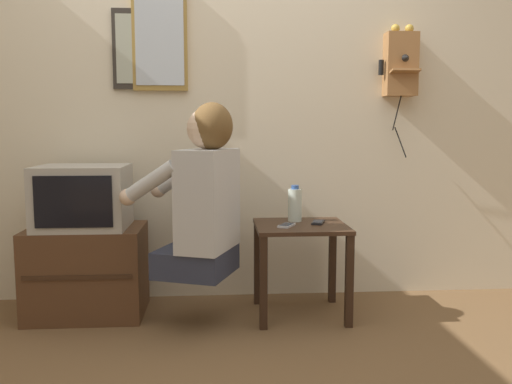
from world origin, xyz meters
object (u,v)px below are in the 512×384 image
Objects in this scene: television at (83,197)px; water_bottle at (295,205)px; person at (203,196)px; framed_picture at (140,49)px; cell_phone_spare at (318,222)px; cell_phone_held at (287,225)px; wall_mirror at (160,38)px; wall_phone_antique at (401,64)px.

television is 2.32× the size of water_bottle.
person is at bearing -17.59° from television.
framed_picture is 1.30m from water_bottle.
cell_phone_held is at bearing -138.12° from cell_phone_spare.
framed_picture is 3.42× the size of cell_phone_spare.
framed_picture is 0.14m from wall_mirror.
wall_phone_antique is 1.31× the size of wall_mirror.
television is at bearing 93.17° from person.
television is at bearing -158.15° from cell_phone_held.
television is 1.04m from wall_mirror.
person is at bearing -53.47° from framed_picture.
framed_picture is 1.46m from cell_phone_spare.
person is at bearing -63.00° from wall_mirror.
wall_phone_antique is 1.09m from water_bottle.
water_bottle is at bearing -44.38° from person.
wall_phone_antique is at bearing -1.61° from wall_mirror.
wall_phone_antique is at bearing 18.66° from water_bottle.
cell_phone_spare is 0.66× the size of water_bottle.
person is 1.05m from wall_mirror.
wall_mirror is (0.12, -0.00, 0.06)m from framed_picture.
person reaches higher than water_bottle.
cell_phone_spare is at bearing -21.34° from wall_mirror.
framed_picture is at bearing 163.17° from water_bottle.
cell_phone_spare is (1.02, -0.35, -0.99)m from framed_picture.
wall_mirror reaches higher than cell_phone_spare.
framed_picture is 2.24× the size of water_bottle.
water_bottle is (0.90, -0.27, -0.90)m from framed_picture.
framed_picture is 1.36m from cell_phone_held.
wall_mirror is at bearing 177.09° from cell_phone_spare.
wall_phone_antique is at bearing 47.65° from cell_phone_spare.
framed_picture is at bearing 46.24° from television.
person is at bearing -147.68° from cell_phone_spare.
cell_phone_spare is (0.19, 0.08, 0.00)m from cell_phone_held.
wall_mirror is 1.43m from cell_phone_spare.
framed_picture is (-1.57, 0.04, 0.08)m from wall_phone_antique.
wall_mirror is 2.93× the size of water_bottle.
cell_phone_held is at bearing -27.77° from framed_picture.
television is at bearing -163.92° from cell_phone_spare.
water_bottle is at bearing 1.40° from television.
framed_picture reaches higher than cell_phone_spare.
cell_phone_spare is at bearing -2.34° from television.
wall_phone_antique is at bearing -47.82° from person.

